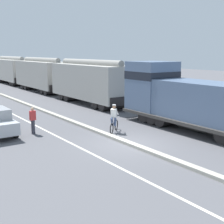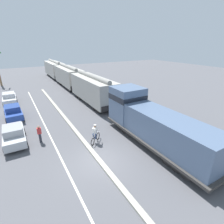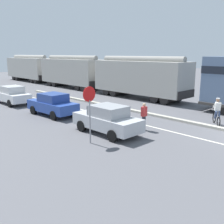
% 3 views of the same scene
% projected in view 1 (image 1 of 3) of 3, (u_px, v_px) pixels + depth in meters
% --- Properties ---
extents(ground_plane, '(120.00, 120.00, 0.00)m').
position_uv_depth(ground_plane, '(128.00, 144.00, 16.67)').
color(ground_plane, '#56565B').
extents(median_curb, '(0.36, 36.00, 0.16)m').
position_uv_depth(median_curb, '(74.00, 122.00, 21.47)').
color(median_curb, '#B2AD9E').
rests_on(median_curb, ground).
extents(lane_stripe, '(0.14, 36.00, 0.01)m').
position_uv_depth(lane_stripe, '(41.00, 128.00, 20.13)').
color(lane_stripe, silver).
rests_on(lane_stripe, ground).
extents(locomotive, '(3.10, 11.61, 4.20)m').
position_uv_depth(locomotive, '(190.00, 102.00, 19.54)').
color(locomotive, slate).
rests_on(locomotive, ground).
extents(hopper_car_lead, '(2.90, 10.60, 4.18)m').
position_uv_depth(hopper_car_lead, '(90.00, 82.00, 29.24)').
color(hopper_car_lead, '#A3A199').
rests_on(hopper_car_lead, ground).
extents(hopper_car_middle, '(2.90, 10.60, 4.18)m').
position_uv_depth(hopper_car_middle, '(41.00, 75.00, 38.56)').
color(hopper_car_middle, '#A4A199').
rests_on(hopper_car_middle, ground).
extents(hopper_car_trailing, '(2.90, 10.60, 4.18)m').
position_uv_depth(hopper_car_trailing, '(12.00, 70.00, 47.87)').
color(hopper_car_trailing, '#ACA9A1').
rests_on(hopper_car_trailing, ground).
extents(cyclist, '(1.37, 1.12, 1.71)m').
position_uv_depth(cyclist, '(114.00, 119.00, 19.05)').
color(cyclist, black).
rests_on(cyclist, ground).
extents(pedestrian_by_cars, '(0.34, 0.22, 1.62)m').
position_uv_depth(pedestrian_by_cars, '(33.00, 120.00, 18.63)').
color(pedestrian_by_cars, '#33333D').
rests_on(pedestrian_by_cars, ground).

